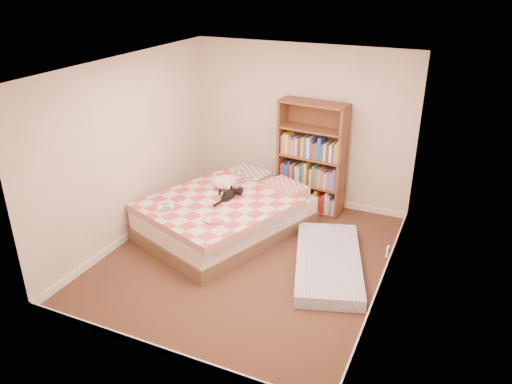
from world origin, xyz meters
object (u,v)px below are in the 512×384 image
at_px(bed, 228,214).
at_px(bookshelf, 311,172).
at_px(black_cat, 230,194).
at_px(white_dog, 225,182).
at_px(floor_mattress, 328,262).

relative_size(bed, bookshelf, 1.55).
height_order(black_cat, white_dog, white_dog).
xyz_separation_m(bookshelf, black_cat, (-0.79, -1.23, -0.01)).
relative_size(bed, white_dog, 6.93).
distance_m(bookshelf, black_cat, 1.47).
distance_m(bed, white_dog, 0.48).
height_order(bookshelf, white_dog, bookshelf).
relative_size(bed, floor_mattress, 1.50).
xyz_separation_m(black_cat, white_dog, (-0.22, 0.28, 0.03)).
distance_m(black_cat, white_dog, 0.36).
xyz_separation_m(floor_mattress, white_dog, (-1.78, 0.61, 0.55)).
relative_size(bed, black_cat, 4.61).
xyz_separation_m(bed, floor_mattress, (1.61, -0.34, -0.20)).
distance_m(bookshelf, white_dog, 1.39).
relative_size(floor_mattress, white_dog, 4.62).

